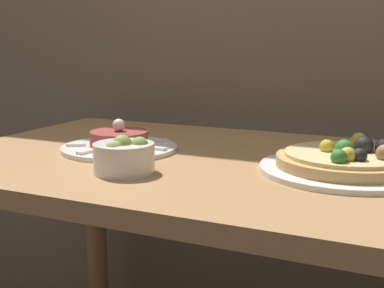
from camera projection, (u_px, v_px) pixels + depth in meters
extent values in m
cube|color=#AD7F51|center=(203.00, 166.00, 1.10)|extent=(1.09, 0.71, 0.03)
cylinder|color=#AD7F51|center=(97.00, 249.00, 1.64)|extent=(0.06, 0.06, 0.72)
cylinder|color=white|center=(346.00, 169.00, 0.97)|extent=(0.31, 0.31, 0.01)
cylinder|color=tan|center=(346.00, 161.00, 0.97)|extent=(0.25, 0.25, 0.02)
cylinder|color=beige|center=(347.00, 154.00, 0.97)|extent=(0.22, 0.22, 0.01)
sphere|color=black|center=(359.00, 156.00, 0.90)|extent=(0.03, 0.03, 0.03)
sphere|color=gold|center=(348.00, 155.00, 0.90)|extent=(0.03, 0.03, 0.03)
sphere|color=gold|center=(359.00, 141.00, 1.03)|extent=(0.03, 0.03, 0.03)
sphere|color=gold|center=(327.00, 147.00, 0.98)|extent=(0.03, 0.03, 0.03)
sphere|color=#387F33|center=(339.00, 157.00, 0.89)|extent=(0.03, 0.03, 0.03)
sphere|color=black|center=(364.00, 146.00, 0.97)|extent=(0.04, 0.04, 0.04)
sphere|color=#387F33|center=(344.00, 149.00, 0.95)|extent=(0.03, 0.03, 0.03)
cylinder|color=white|center=(119.00, 148.00, 1.16)|extent=(0.25, 0.25, 0.01)
cylinder|color=#933D38|center=(119.00, 139.00, 1.16)|extent=(0.13, 0.13, 0.03)
sphere|color=silver|center=(119.00, 125.00, 1.15)|extent=(0.03, 0.03, 0.03)
cube|color=white|center=(157.00, 148.00, 1.12)|extent=(0.04, 0.02, 0.01)
cube|color=white|center=(159.00, 141.00, 1.20)|extent=(0.04, 0.04, 0.01)
cube|color=white|center=(133.00, 137.00, 1.25)|extent=(0.02, 0.04, 0.01)
cube|color=white|center=(98.00, 138.00, 1.23)|extent=(0.04, 0.03, 0.01)
cube|color=white|center=(76.00, 145.00, 1.16)|extent=(0.04, 0.03, 0.01)
cube|color=white|center=(86.00, 152.00, 1.09)|extent=(0.02, 0.04, 0.01)
cube|color=white|center=(124.00, 154.00, 1.07)|extent=(0.04, 0.04, 0.01)
cylinder|color=white|center=(124.00, 158.00, 0.96)|extent=(0.11, 0.11, 0.05)
sphere|color=#8EA34C|center=(140.00, 145.00, 0.96)|extent=(0.03, 0.03, 0.03)
sphere|color=#8EA34C|center=(122.00, 145.00, 0.95)|extent=(0.04, 0.04, 0.04)
sphere|color=#B7BC70|center=(113.00, 148.00, 0.94)|extent=(0.03, 0.03, 0.03)
sphere|color=#8EA34C|center=(119.00, 147.00, 0.95)|extent=(0.03, 0.03, 0.03)
sphere|color=#8EA34C|center=(123.00, 145.00, 0.96)|extent=(0.03, 0.03, 0.03)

